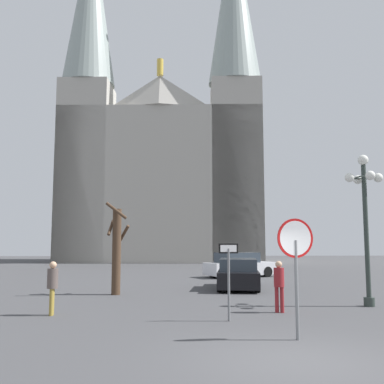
{
  "coord_description": "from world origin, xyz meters",
  "views": [
    {
      "loc": [
        -2.26,
        -8.33,
        2.18
      ],
      "look_at": [
        -1.08,
        20.91,
        5.48
      ],
      "focal_mm": 41.28,
      "sensor_mm": 36.0,
      "label": 1
    }
  ],
  "objects_px": {
    "bare_tree": "(117,249)",
    "pedestrian_walking": "(279,281)",
    "one_way_arrow_sign": "(229,272)",
    "parked_car_near_white": "(239,266)",
    "stop_sign": "(296,253)",
    "street_lamp": "(365,209)",
    "parked_car_far_black": "(238,274)",
    "pedestrian_standing": "(52,283)",
    "cathedral": "(162,145)"
  },
  "relations": [
    {
      "from": "bare_tree",
      "to": "pedestrian_standing",
      "type": "bearing_deg",
      "value": -103.66
    },
    {
      "from": "parked_car_far_black",
      "to": "pedestrian_standing",
      "type": "height_order",
      "value": "pedestrian_standing"
    },
    {
      "from": "street_lamp",
      "to": "pedestrian_walking",
      "type": "bearing_deg",
      "value": -160.4
    },
    {
      "from": "street_lamp",
      "to": "bare_tree",
      "type": "relative_size",
      "value": 1.37
    },
    {
      "from": "cathedral",
      "to": "pedestrian_standing",
      "type": "height_order",
      "value": "cathedral"
    },
    {
      "from": "parked_car_far_black",
      "to": "pedestrian_standing",
      "type": "bearing_deg",
      "value": -132.78
    },
    {
      "from": "parked_car_far_black",
      "to": "pedestrian_walking",
      "type": "xyz_separation_m",
      "value": [
        0.28,
        -6.95,
        0.29
      ]
    },
    {
      "from": "cathedral",
      "to": "pedestrian_standing",
      "type": "relative_size",
      "value": 25.2
    },
    {
      "from": "one_way_arrow_sign",
      "to": "parked_car_far_black",
      "type": "bearing_deg",
      "value": 80.01
    },
    {
      "from": "stop_sign",
      "to": "bare_tree",
      "type": "relative_size",
      "value": 0.71
    },
    {
      "from": "bare_tree",
      "to": "pedestrian_walking",
      "type": "bearing_deg",
      "value": -40.63
    },
    {
      "from": "cathedral",
      "to": "parked_car_far_black",
      "type": "bearing_deg",
      "value": -81.17
    },
    {
      "from": "street_lamp",
      "to": "parked_car_far_black",
      "type": "height_order",
      "value": "street_lamp"
    },
    {
      "from": "parked_car_near_white",
      "to": "pedestrian_walking",
      "type": "xyz_separation_m",
      "value": [
        -0.78,
        -13.73,
        0.24
      ]
    },
    {
      "from": "street_lamp",
      "to": "bare_tree",
      "type": "distance_m",
      "value": 9.86
    },
    {
      "from": "stop_sign",
      "to": "parked_car_near_white",
      "type": "xyz_separation_m",
      "value": [
        1.28,
        17.52,
        -1.23
      ]
    },
    {
      "from": "one_way_arrow_sign",
      "to": "bare_tree",
      "type": "xyz_separation_m",
      "value": [
        -3.93,
        6.26,
        0.53
      ]
    },
    {
      "from": "pedestrian_walking",
      "to": "parked_car_near_white",
      "type": "bearing_deg",
      "value": 86.75
    },
    {
      "from": "stop_sign",
      "to": "parked_car_far_black",
      "type": "bearing_deg",
      "value": 88.8
    },
    {
      "from": "cathedral",
      "to": "bare_tree",
      "type": "distance_m",
      "value": 32.34
    },
    {
      "from": "stop_sign",
      "to": "pedestrian_standing",
      "type": "bearing_deg",
      "value": 150.93
    },
    {
      "from": "one_way_arrow_sign",
      "to": "street_lamp",
      "type": "xyz_separation_m",
      "value": [
        5.1,
        2.59,
        1.98
      ]
    },
    {
      "from": "pedestrian_walking",
      "to": "one_way_arrow_sign",
      "type": "bearing_deg",
      "value": -141.44
    },
    {
      "from": "parked_car_far_black",
      "to": "pedestrian_walking",
      "type": "relative_size",
      "value": 2.93
    },
    {
      "from": "stop_sign",
      "to": "parked_car_far_black",
      "type": "xyz_separation_m",
      "value": [
        0.22,
        10.74,
        -1.27
      ]
    },
    {
      "from": "parked_car_near_white",
      "to": "pedestrian_standing",
      "type": "bearing_deg",
      "value": -118.87
    },
    {
      "from": "parked_car_far_black",
      "to": "pedestrian_walking",
      "type": "distance_m",
      "value": 6.96
    },
    {
      "from": "cathedral",
      "to": "street_lamp",
      "type": "distance_m",
      "value": 36.27
    },
    {
      "from": "street_lamp",
      "to": "pedestrian_walking",
      "type": "distance_m",
      "value": 4.28
    },
    {
      "from": "street_lamp",
      "to": "pedestrian_walking",
      "type": "xyz_separation_m",
      "value": [
        -3.36,
        -1.2,
        -2.37
      ]
    },
    {
      "from": "parked_car_far_black",
      "to": "pedestrian_walking",
      "type": "bearing_deg",
      "value": -87.73
    },
    {
      "from": "parked_car_near_white",
      "to": "bare_tree",
      "type": "bearing_deg",
      "value": -126.09
    },
    {
      "from": "bare_tree",
      "to": "pedestrian_walking",
      "type": "relative_size",
      "value": 2.41
    },
    {
      "from": "one_way_arrow_sign",
      "to": "street_lamp",
      "type": "distance_m",
      "value": 6.05
    },
    {
      "from": "street_lamp",
      "to": "parked_car_near_white",
      "type": "height_order",
      "value": "street_lamp"
    },
    {
      "from": "pedestrian_walking",
      "to": "cathedral",
      "type": "bearing_deg",
      "value": 97.55
    },
    {
      "from": "one_way_arrow_sign",
      "to": "pedestrian_walking",
      "type": "xyz_separation_m",
      "value": [
        1.74,
        1.39,
        -0.4
      ]
    },
    {
      "from": "street_lamp",
      "to": "bare_tree",
      "type": "height_order",
      "value": "street_lamp"
    },
    {
      "from": "stop_sign",
      "to": "parked_car_near_white",
      "type": "relative_size",
      "value": 0.58
    },
    {
      "from": "parked_car_far_black",
      "to": "pedestrian_standing",
      "type": "xyz_separation_m",
      "value": [
        -6.64,
        -7.17,
        0.29
      ]
    },
    {
      "from": "parked_car_far_black",
      "to": "pedestrian_standing",
      "type": "relative_size",
      "value": 2.92
    },
    {
      "from": "one_way_arrow_sign",
      "to": "parked_car_far_black",
      "type": "distance_m",
      "value": 8.49
    },
    {
      "from": "bare_tree",
      "to": "stop_sign",
      "type": "bearing_deg",
      "value": -59.14
    },
    {
      "from": "stop_sign",
      "to": "pedestrian_standing",
      "type": "xyz_separation_m",
      "value": [
        -6.41,
        3.57,
        -0.98
      ]
    },
    {
      "from": "bare_tree",
      "to": "pedestrian_walking",
      "type": "height_order",
      "value": "bare_tree"
    },
    {
      "from": "one_way_arrow_sign",
      "to": "parked_car_far_black",
      "type": "height_order",
      "value": "one_way_arrow_sign"
    },
    {
      "from": "bare_tree",
      "to": "one_way_arrow_sign",
      "type": "bearing_deg",
      "value": -57.87
    },
    {
      "from": "street_lamp",
      "to": "parked_car_near_white",
      "type": "distance_m",
      "value": 13.06
    },
    {
      "from": "stop_sign",
      "to": "parked_car_far_black",
      "type": "distance_m",
      "value": 10.82
    },
    {
      "from": "street_lamp",
      "to": "parked_car_near_white",
      "type": "xyz_separation_m",
      "value": [
        -2.58,
        12.53,
        -2.62
      ]
    }
  ]
}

